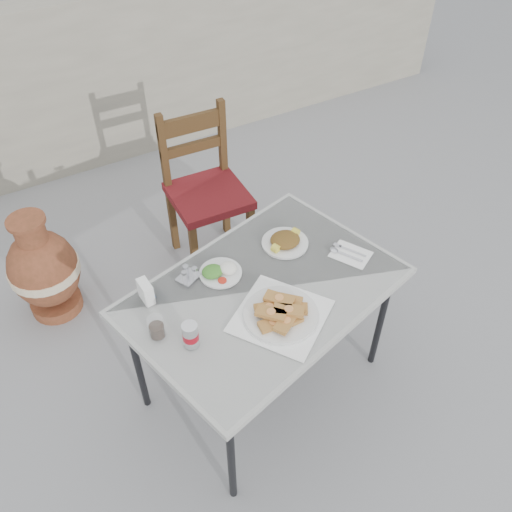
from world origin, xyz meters
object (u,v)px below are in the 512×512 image
cafe_table (264,296)px  salad_rice_plate (220,271)px  napkin_holder (146,292)px  terracotta_urn (44,269)px  condiment_caddy (188,275)px  chair (206,189)px  soda_can (191,335)px  cola_glass (157,328)px  salad_chopped_plate (285,241)px  pide_plate (281,311)px

cafe_table → salad_rice_plate: size_ratio=6.92×
napkin_holder → terracotta_urn: bearing=108.0°
condiment_caddy → chair: 0.94m
soda_can → cola_glass: soda_can is taller
cafe_table → soda_can: (-0.39, -0.11, 0.11)m
condiment_caddy → soda_can: bearing=-112.8°
napkin_holder → chair: chair is taller
terracotta_urn → condiment_caddy: bearing=-57.1°
cola_glass → chair: chair is taller
soda_can → chair: chair is taller
cafe_table → napkin_holder: bearing=157.5°
salad_chopped_plate → condiment_caddy: (-0.48, 0.02, 0.01)m
salad_rice_plate → chair: size_ratio=0.20×
napkin_holder → cafe_table: bearing=-25.8°
chair → soda_can: bearing=-114.9°
napkin_holder → terracotta_urn: (-0.32, 0.84, -0.44)m
cafe_table → condiment_caddy: size_ratio=10.95×
cola_glass → condiment_caddy: (0.23, 0.22, -0.02)m
pide_plate → salad_chopped_plate: (0.24, 0.36, -0.01)m
salad_rice_plate → salad_chopped_plate: bearing=4.0°
condiment_caddy → chair: (0.45, 0.80, -0.23)m
pide_plate → cola_glass: 0.49m
soda_can → condiment_caddy: size_ratio=0.94×
cola_glass → terracotta_urn: (-0.29, 1.03, -0.43)m
condiment_caddy → salad_chopped_plate: bearing=-2.0°
soda_can → condiment_caddy: bearing=67.2°
cola_glass → pide_plate: bearing=-18.5°
cola_glass → terracotta_urn: bearing=105.8°
salad_chopped_plate → condiment_caddy: 0.48m
cafe_table → soda_can: soda_can is taller
soda_can → condiment_caddy: soda_can is taller
pide_plate → terracotta_urn: pide_plate is taller
salad_rice_plate → soda_can: (-0.27, -0.28, 0.04)m
salad_rice_plate → cola_glass: 0.41m
cola_glass → chair: (0.68, 1.01, -0.25)m
cafe_table → napkin_holder: (-0.45, 0.19, 0.10)m
soda_can → condiment_caddy: 0.35m
pide_plate → condiment_caddy: 0.44m
salad_chopped_plate → napkin_holder: size_ratio=2.17×
salad_rice_plate → pide_plate: bearing=-72.6°
salad_chopped_plate → soda_can: soda_can is taller
pide_plate → chair: bearing=79.6°
condiment_caddy → chair: bearing=60.4°
salad_chopped_plate → chair: bearing=92.0°
cafe_table → chair: chair is taller
salad_rice_plate → condiment_caddy: 0.14m
napkin_holder → chair: bearing=48.3°
pide_plate → salad_rice_plate: pide_plate is taller
napkin_holder → condiment_caddy: 0.20m
salad_rice_plate → terracotta_urn: bearing=127.6°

